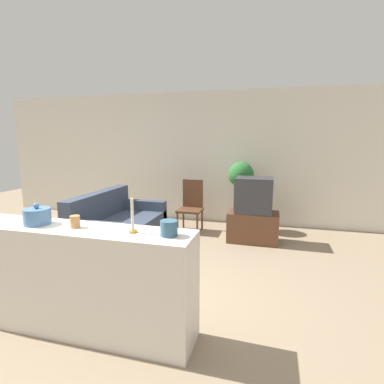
{
  "coord_description": "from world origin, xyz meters",
  "views": [
    {
      "loc": [
        1.7,
        -2.74,
        1.73
      ],
      "look_at": [
        0.39,
        2.08,
        0.85
      ],
      "focal_mm": 28.0,
      "sensor_mm": 36.0,
      "label": 1
    }
  ],
  "objects_px": {
    "television": "(254,195)",
    "potted_plant": "(241,176)",
    "decorative_bowl": "(37,216)",
    "couch": "(118,229)",
    "wooden_chair": "(191,204)"
  },
  "relations": [
    {
      "from": "couch",
      "to": "wooden_chair",
      "type": "distance_m",
      "value": 1.51
    },
    {
      "from": "wooden_chair",
      "to": "potted_plant",
      "type": "xyz_separation_m",
      "value": [
        0.89,
        0.3,
        0.53
      ]
    },
    {
      "from": "wooden_chair",
      "to": "decorative_bowl",
      "type": "bearing_deg",
      "value": -99.75
    },
    {
      "from": "potted_plant",
      "to": "couch",
      "type": "bearing_deg",
      "value": -140.37
    },
    {
      "from": "potted_plant",
      "to": "decorative_bowl",
      "type": "relative_size",
      "value": 2.63
    },
    {
      "from": "couch",
      "to": "potted_plant",
      "type": "distance_m",
      "value": 2.45
    },
    {
      "from": "couch",
      "to": "television",
      "type": "bearing_deg",
      "value": 22.21
    },
    {
      "from": "television",
      "to": "wooden_chair",
      "type": "height_order",
      "value": "television"
    },
    {
      "from": "couch",
      "to": "potted_plant",
      "type": "xyz_separation_m",
      "value": [
        1.8,
        1.49,
        0.75
      ]
    },
    {
      "from": "television",
      "to": "decorative_bowl",
      "type": "relative_size",
      "value": 2.67
    },
    {
      "from": "television",
      "to": "potted_plant",
      "type": "xyz_separation_m",
      "value": [
        -0.29,
        0.64,
        0.24
      ]
    },
    {
      "from": "television",
      "to": "couch",
      "type": "bearing_deg",
      "value": -157.79
    },
    {
      "from": "television",
      "to": "decorative_bowl",
      "type": "bearing_deg",
      "value": -121.06
    },
    {
      "from": "television",
      "to": "potted_plant",
      "type": "height_order",
      "value": "potted_plant"
    },
    {
      "from": "potted_plant",
      "to": "decorative_bowl",
      "type": "bearing_deg",
      "value": -112.35
    }
  ]
}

